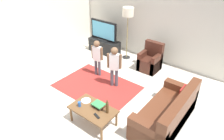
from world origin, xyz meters
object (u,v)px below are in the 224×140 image
(tv_stand, at_px, (104,46))
(couch, at_px, (169,114))
(floor_lamp, at_px, (128,15))
(child_center, at_px, (114,64))
(tv, at_px, (104,31))
(armchair, at_px, (151,61))
(bottle, at_px, (107,107))
(coffee_table, at_px, (93,110))
(child_near_tv, at_px, (97,55))
(book_stack, at_px, (99,105))
(plate, at_px, (86,101))
(tv_remote, at_px, (97,116))
(soda_can, at_px, (79,104))

(tv_stand, bearing_deg, couch, -29.35)
(floor_lamp, distance_m, child_center, 1.96)
(child_center, bearing_deg, tv, 137.65)
(armchair, distance_m, bottle, 2.84)
(coffee_table, bearing_deg, couch, 36.93)
(child_near_tv, bearing_deg, book_stack, -47.67)
(book_stack, bearing_deg, plate, -175.28)
(coffee_table, height_order, bottle, bottle)
(tv, height_order, child_near_tv, tv)
(tv, height_order, tv_remote, tv)
(child_near_tv, relative_size, tv_remote, 6.66)
(bottle, relative_size, plate, 1.51)
(tv_stand, xyz_separation_m, couch, (3.45, -1.94, 0.05))
(child_center, bearing_deg, armchair, 76.40)
(soda_can, bearing_deg, child_center, 99.02)
(book_stack, distance_m, plate, 0.36)
(armchair, xyz_separation_m, tv_remote, (0.40, -3.01, 0.13))
(plate, bearing_deg, tv_remote, -22.94)
(armchair, relative_size, child_center, 0.75)
(child_near_tv, distance_m, bottle, 2.19)
(floor_lamp, distance_m, child_near_tv, 1.72)
(couch, bearing_deg, plate, -151.19)
(floor_lamp, bearing_deg, tv, -169.07)
(tv_stand, relative_size, child_center, 1.01)
(armchair, height_order, child_near_tv, child_near_tv)
(couch, bearing_deg, bottle, -138.23)
(tv, xyz_separation_m, soda_can, (1.85, -3.02, -0.37))
(child_near_tv, xyz_separation_m, child_center, (0.75, -0.15, 0.04))
(tv_stand, bearing_deg, coffee_table, -53.92)
(child_near_tv, relative_size, bottle, 3.41)
(tv, relative_size, couch, 0.61)
(child_center, bearing_deg, plate, -80.34)
(child_center, bearing_deg, couch, -13.88)
(couch, xyz_separation_m, soda_can, (-1.59, -1.11, 0.19))
(tv_stand, distance_m, soda_can, 3.57)
(coffee_table, bearing_deg, child_center, 110.11)
(tv_stand, relative_size, coffee_table, 1.20)
(floor_lamp, height_order, coffee_table, floor_lamp)
(couch, relative_size, armchair, 2.00)
(child_center, distance_m, soda_can, 1.60)
(book_stack, distance_m, bottle, 0.29)
(child_near_tv, xyz_separation_m, soda_can, (1.00, -1.71, -0.20))
(child_center, xyz_separation_m, coffee_table, (0.53, -1.44, -0.35))
(child_near_tv, bearing_deg, tv_remote, -48.78)
(tv_remote, bearing_deg, bottle, 81.45)
(armchair, bearing_deg, book_stack, -85.19)
(tv_stand, bearing_deg, floor_lamp, 9.63)
(tv, xyz_separation_m, child_near_tv, (0.85, -1.31, -0.17))
(armchair, height_order, tv_remote, armchair)
(tv, xyz_separation_m, child_center, (1.60, -1.46, -0.13))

